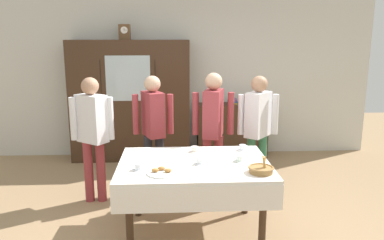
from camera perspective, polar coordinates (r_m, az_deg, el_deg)
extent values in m
plane|color=#997A56|center=(4.34, 0.14, -15.21)|extent=(12.00, 12.00, 0.00)
cube|color=silver|center=(6.53, -1.14, 6.56)|extent=(6.40, 0.10, 2.70)
cylinder|color=#3D2819|center=(3.63, -9.39, -14.58)|extent=(0.07, 0.07, 0.74)
cylinder|color=#3D2819|center=(3.71, 10.59, -14.07)|extent=(0.07, 0.07, 0.74)
cylinder|color=#3D2819|center=(4.40, -8.20, -9.64)|extent=(0.07, 0.07, 0.74)
cylinder|color=#3D2819|center=(4.46, 8.06, -9.33)|extent=(0.07, 0.07, 0.74)
cube|color=white|center=(3.85, 0.32, -6.58)|extent=(1.52, 1.12, 0.03)
cube|color=white|center=(3.38, 0.88, -11.82)|extent=(1.52, 0.01, 0.24)
cube|color=#3D2819|center=(6.32, -9.24, 2.86)|extent=(1.93, 0.45, 1.97)
cube|color=silver|center=(6.04, -9.59, 6.18)|extent=(0.69, 0.01, 0.71)
cube|color=black|center=(6.17, -13.34, 1.54)|extent=(0.01, 0.01, 1.57)
cube|color=black|center=(6.08, -5.45, 1.65)|extent=(0.01, 0.01, 1.57)
cube|color=brown|center=(6.24, -10.10, 12.89)|extent=(0.18, 0.10, 0.24)
cylinder|color=white|center=(6.19, -10.17, 13.17)|extent=(0.11, 0.01, 0.11)
cube|color=black|center=(6.18, -10.19, 13.31)|extent=(0.00, 0.00, 0.04)
cube|color=black|center=(6.18, -9.99, 13.17)|extent=(0.05, 0.00, 0.00)
cube|color=#3D2819|center=(6.51, 6.04, -1.51)|extent=(1.18, 0.35, 0.91)
cube|color=#B29333|center=(6.42, 6.13, 2.57)|extent=(0.13, 0.20, 0.03)
cube|color=#2D5184|center=(6.41, 6.14, 2.81)|extent=(0.15, 0.22, 0.02)
cube|color=#664C7A|center=(6.41, 6.14, 3.04)|extent=(0.16, 0.21, 0.03)
cylinder|color=white|center=(4.28, 7.60, -4.47)|extent=(0.13, 0.13, 0.01)
cylinder|color=white|center=(4.28, 7.62, -4.07)|extent=(0.08, 0.08, 0.05)
torus|color=white|center=(4.28, 8.12, -4.02)|extent=(0.04, 0.01, 0.04)
cylinder|color=#47230F|center=(4.27, 7.62, -3.79)|extent=(0.06, 0.06, 0.01)
cylinder|color=white|center=(3.79, 1.24, -6.59)|extent=(0.13, 0.13, 0.01)
cylinder|color=white|center=(3.78, 1.24, -6.14)|extent=(0.08, 0.08, 0.05)
torus|color=white|center=(3.79, 1.82, -6.09)|extent=(0.04, 0.01, 0.04)
cylinder|color=silver|center=(3.91, 7.15, -6.13)|extent=(0.13, 0.13, 0.01)
cylinder|color=silver|center=(3.90, 7.16, -5.69)|extent=(0.08, 0.08, 0.05)
torus|color=silver|center=(3.90, 7.72, -5.63)|extent=(0.04, 0.01, 0.04)
cylinder|color=white|center=(3.67, -8.03, -7.38)|extent=(0.13, 0.13, 0.01)
cylinder|color=white|center=(3.66, -8.05, -6.92)|extent=(0.08, 0.08, 0.05)
torus|color=white|center=(3.66, -7.45, -6.87)|extent=(0.04, 0.01, 0.04)
cylinder|color=white|center=(4.19, 0.40, -4.77)|extent=(0.13, 0.13, 0.01)
cylinder|color=white|center=(4.18, 0.40, -4.35)|extent=(0.08, 0.08, 0.05)
torus|color=white|center=(4.18, 0.92, -4.31)|extent=(0.04, 0.01, 0.04)
cylinder|color=#9E7542|center=(3.61, 10.32, -7.44)|extent=(0.22, 0.22, 0.05)
torus|color=#9E7542|center=(3.60, 10.34, -7.07)|extent=(0.24, 0.24, 0.02)
cylinder|color=tan|center=(3.58, 10.84, -6.37)|extent=(0.04, 0.03, 0.12)
cylinder|color=tan|center=(3.59, 10.84, -6.30)|extent=(0.04, 0.04, 0.12)
cylinder|color=tan|center=(3.61, 10.73, -6.23)|extent=(0.03, 0.02, 0.12)
cylinder|color=white|center=(3.55, -4.60, -7.93)|extent=(0.28, 0.28, 0.01)
ellipsoid|color=#BC7F3D|center=(3.54, -3.63, -7.57)|extent=(0.07, 0.05, 0.04)
ellipsoid|color=#BC7F3D|center=(3.60, -4.61, -7.24)|extent=(0.07, 0.05, 0.04)
ellipsoid|color=#BC7F3D|center=(3.56, -5.55, -7.50)|extent=(0.07, 0.05, 0.04)
cube|color=silver|center=(3.92, -7.25, -6.08)|extent=(0.10, 0.01, 0.00)
ellipsoid|color=silver|center=(3.92, -6.45, -6.06)|extent=(0.03, 0.02, 0.01)
cube|color=silver|center=(4.21, 3.42, -4.72)|extent=(0.10, 0.01, 0.00)
ellipsoid|color=silver|center=(4.21, 4.17, -4.68)|extent=(0.03, 0.02, 0.01)
cylinder|color=#33704C|center=(5.05, 8.79, -6.60)|extent=(0.11, 0.11, 0.76)
cylinder|color=#33704C|center=(5.08, 10.46, -6.54)|extent=(0.11, 0.11, 0.76)
cube|color=silver|center=(4.89, 9.91, 0.83)|extent=(0.39, 0.40, 0.57)
sphere|color=tan|center=(4.83, 10.08, 5.36)|extent=(0.21, 0.21, 0.21)
cylinder|color=silver|center=(4.85, 7.37, 0.81)|extent=(0.08, 0.08, 0.51)
cylinder|color=silver|center=(4.94, 12.40, 0.85)|extent=(0.08, 0.08, 0.51)
cylinder|color=#232328|center=(5.04, -6.57, -6.58)|extent=(0.11, 0.11, 0.76)
cylinder|color=#232328|center=(5.03, -4.85, -6.57)|extent=(0.11, 0.11, 0.76)
cube|color=#933338|center=(4.86, -5.88, 0.87)|extent=(0.32, 0.41, 0.57)
sphere|color=tan|center=(4.80, -5.98, 5.42)|extent=(0.21, 0.21, 0.21)
cylinder|color=#933338|center=(4.87, -8.46, 0.84)|extent=(0.08, 0.08, 0.51)
cylinder|color=#933338|center=(4.85, -3.28, 0.90)|extent=(0.08, 0.08, 0.51)
cylinder|color=#933338|center=(4.89, 2.23, -6.95)|extent=(0.11, 0.11, 0.78)
cylinder|color=#933338|center=(4.90, 3.99, -6.90)|extent=(0.11, 0.11, 0.78)
cube|color=#933338|center=(4.71, 3.21, 0.98)|extent=(0.30, 0.40, 0.59)
sphere|color=tan|center=(4.65, 3.27, 5.82)|extent=(0.21, 0.21, 0.21)
cylinder|color=#933338|center=(4.70, 0.54, 0.95)|extent=(0.08, 0.08, 0.53)
cylinder|color=#933338|center=(4.74, 5.85, 1.00)|extent=(0.08, 0.08, 0.53)
cylinder|color=#933338|center=(4.89, -15.27, -7.51)|extent=(0.11, 0.11, 0.77)
cylinder|color=#933338|center=(4.86, -13.53, -7.53)|extent=(0.11, 0.11, 0.77)
cube|color=silver|center=(4.69, -14.83, 0.21)|extent=(0.41, 0.37, 0.57)
sphere|color=tan|center=(4.63, -15.10, 4.94)|extent=(0.21, 0.21, 0.21)
cylinder|color=silver|center=(4.74, -17.44, 0.18)|extent=(0.08, 0.08, 0.52)
cylinder|color=silver|center=(4.65, -12.18, 0.24)|extent=(0.08, 0.08, 0.52)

